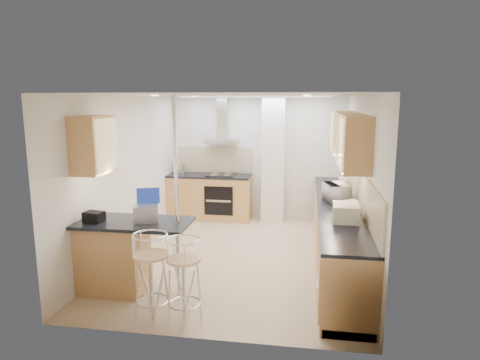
% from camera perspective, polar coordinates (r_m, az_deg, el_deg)
% --- Properties ---
extents(ground, '(4.80, 4.80, 0.00)m').
position_cam_1_polar(ground, '(6.85, -0.15, -10.13)').
color(ground, tan).
rests_on(ground, ground).
extents(room_shell, '(3.64, 4.84, 2.51)m').
position_cam_1_polar(room_shell, '(6.80, 3.05, 3.11)').
color(room_shell, white).
rests_on(room_shell, ground).
extents(right_counter, '(0.63, 4.40, 0.92)m').
position_cam_1_polar(right_counter, '(6.64, 12.82, -6.89)').
color(right_counter, tan).
rests_on(right_counter, ground).
extents(back_counter, '(1.70, 0.63, 0.92)m').
position_cam_1_polar(back_counter, '(8.88, -4.05, -2.20)').
color(back_counter, tan).
rests_on(back_counter, ground).
extents(peninsula, '(1.47, 0.72, 0.94)m').
position_cam_1_polar(peninsula, '(5.68, -14.04, -9.86)').
color(peninsula, tan).
rests_on(peninsula, ground).
extents(microwave, '(0.44, 0.55, 0.27)m').
position_cam_1_polar(microwave, '(6.64, 12.78, -1.61)').
color(microwave, silver).
rests_on(microwave, right_counter).
extents(laptop, '(0.36, 0.31, 0.21)m').
position_cam_1_polar(laptop, '(5.45, -12.44, -4.38)').
color(laptop, '#9C9EA3').
rests_on(laptop, peninsula).
extents(bag, '(0.26, 0.21, 0.13)m').
position_cam_1_polar(bag, '(5.62, -18.90, -4.66)').
color(bag, black).
rests_on(bag, peninsula).
extents(bar_stool_near, '(0.43, 0.43, 1.01)m').
position_cam_1_polar(bar_stool_near, '(4.93, -11.72, -12.57)').
color(bar_stool_near, tan).
rests_on(bar_stool_near, ground).
extents(bar_stool_end, '(0.49, 0.49, 0.97)m').
position_cam_1_polar(bar_stool_end, '(4.84, -7.45, -13.17)').
color(bar_stool_end, tan).
rests_on(bar_stool_end, ground).
extents(jar_a, '(0.13, 0.13, 0.20)m').
position_cam_1_polar(jar_a, '(7.47, 13.87, -0.57)').
color(jar_a, '#EFE9CF').
rests_on(jar_a, right_counter).
extents(jar_b, '(0.15, 0.15, 0.17)m').
position_cam_1_polar(jar_b, '(7.74, 13.37, -0.27)').
color(jar_b, '#EFE9CF').
rests_on(jar_b, right_counter).
extents(jar_c, '(0.18, 0.18, 0.18)m').
position_cam_1_polar(jar_c, '(5.98, 14.73, -3.47)').
color(jar_c, beige).
rests_on(jar_c, right_counter).
extents(jar_d, '(0.12, 0.12, 0.12)m').
position_cam_1_polar(jar_d, '(6.18, 13.96, -3.24)').
color(jar_d, silver).
rests_on(jar_d, right_counter).
extents(bread_bin, '(0.34, 0.42, 0.22)m').
position_cam_1_polar(bread_bin, '(5.58, 13.95, -4.25)').
color(bread_bin, '#EFE9CF').
rests_on(bread_bin, right_counter).
extents(kettle, '(0.16, 0.16, 0.21)m').
position_cam_1_polar(kettle, '(9.00, -7.90, 1.54)').
color(kettle, '#B8BCBD').
rests_on(kettle, back_counter).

